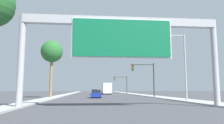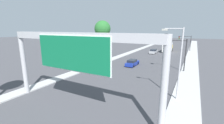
% 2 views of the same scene
% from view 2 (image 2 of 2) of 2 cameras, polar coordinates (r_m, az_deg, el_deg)
% --- Properties ---
extents(sidewalk_right, '(3.00, 120.00, 0.15)m').
position_cam_2_polar(sidewalk_right, '(52.91, 28.25, 2.53)').
color(sidewalk_right, '#B2B2B2').
rests_on(sidewalk_right, ground).
extents(median_strip_left, '(2.00, 120.00, 0.15)m').
position_cam_2_polar(median_strip_left, '(56.13, 9.06, 4.37)').
color(median_strip_left, '#B2B2B2').
rests_on(median_strip_left, ground).
extents(sign_gantry, '(16.92, 0.73, 7.61)m').
position_cam_2_polar(sign_gantry, '(14.25, -14.72, 3.89)').
color(sign_gantry, '#B2B2B7').
rests_on(sign_gantry, ground).
extents(car_mid_center, '(1.75, 4.66, 1.41)m').
position_cam_2_polar(car_mid_center, '(50.97, 15.54, 3.92)').
color(car_mid_center, '#A5A8AD').
rests_on(car_mid_center, ground).
extents(car_mid_left, '(1.73, 4.43, 1.37)m').
position_cam_2_polar(car_mid_left, '(33.01, 7.73, -0.29)').
color(car_mid_left, navy).
rests_on(car_mid_left, ground).
extents(truck_box_primary, '(2.43, 7.95, 3.15)m').
position_cam_2_polar(truck_box_primary, '(55.53, 20.45, 5.25)').
color(truck_box_primary, yellow).
rests_on(truck_box_primary, ground).
extents(traffic_light_near_intersection, '(4.22, 0.32, 6.12)m').
position_cam_2_polar(traffic_light_near_intersection, '(30.66, 23.86, 4.36)').
color(traffic_light_near_intersection, '#2D2D30').
rests_on(traffic_light_near_intersection, ground).
extents(traffic_light_mid_block, '(4.33, 0.32, 5.52)m').
position_cam_2_polar(traffic_light_mid_block, '(60.52, 26.44, 7.32)').
color(traffic_light_mid_block, '#2D2D30').
rests_on(traffic_light_mid_block, ground).
extents(palm_tree_background, '(3.75, 3.75, 9.81)m').
position_cam_2_polar(palm_tree_background, '(35.72, -3.64, 12.34)').
color(palm_tree_background, '#8C704C').
rests_on(palm_tree_background, ground).
extents(street_lamp_right, '(2.22, 0.28, 8.09)m').
position_cam_2_polar(street_lamp_right, '(17.62, 23.77, 1.11)').
color(street_lamp_right, '#B2B2B7').
rests_on(street_lamp_right, ground).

